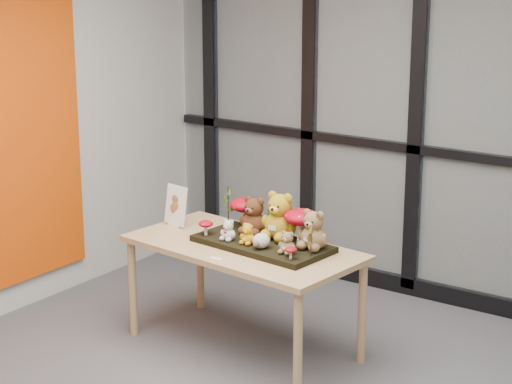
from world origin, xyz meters
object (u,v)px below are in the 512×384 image
Objects in this scene: display_table at (243,256)px; diorama_tray at (263,244)px; bear_tan_back at (314,227)px; bear_white_bow at (228,229)px; plush_cream_hedgehog at (261,240)px; mushroom_back_right at (301,225)px; bear_pooh_yellow at (280,213)px; sign_holder at (176,208)px; mushroom_back_left at (246,211)px; bear_brown_medium at (254,213)px; bear_small_yellow at (248,233)px; mushroom_front_left at (206,227)px; mushroom_front_right at (291,252)px; bear_beige_small at (288,241)px.

diorama_tray is (0.11, 0.04, 0.09)m from display_table.
bear_tan_back is 1.84× the size of bear_white_bow.
bear_tan_back is at bearing 39.70° from plush_cream_hedgehog.
display_table is 0.49m from bear_tan_back.
bear_tan_back is 0.12m from mushroom_back_right.
bear_pooh_yellow is 1.21× the size of sign_holder.
display_table is at bearing -161.42° from bear_tan_back.
mushroom_back_right reaches higher than mushroom_back_left.
bear_white_bow is 0.26m from mushroom_back_left.
bear_brown_medium is at bearing 101.66° from display_table.
plush_cream_hedgehog is (-0.25, -0.17, -0.08)m from bear_tan_back.
sign_holder is at bearing 174.94° from plush_cream_hedgehog.
bear_small_yellow is (-0.36, -0.15, -0.06)m from bear_tan_back.
diorama_tray is 3.17× the size of bear_brown_medium.
mushroom_front_left reaches higher than display_table.
sign_holder is at bearing 159.29° from mushroom_front_left.
sign_holder reaches higher than display_table.
mushroom_front_right is at bearing -31.07° from mushroom_back_left.
bear_brown_medium is at bearing 139.38° from plush_cream_hedgehog.
bear_brown_medium is 0.21m from bear_small_yellow.
bear_brown_medium reaches higher than bear_small_yellow.
bear_brown_medium reaches higher than bear_white_bow.
diorama_tray is 8.26× the size of plush_cream_hedgehog.
bear_beige_small is at bearing -17.40° from diorama_tray.
mushroom_back_left is (-0.55, 0.10, -0.02)m from bear_tan_back.
sign_holder is at bearing -169.12° from bear_pooh_yellow.
bear_small_yellow is at bearing -1.11° from sign_holder.
bear_tan_back is at bearing 22.99° from bear_white_bow.
diorama_tray is at bearing 34.64° from bear_white_bow.
mushroom_back_right is 2.30× the size of mushroom_front_left.
diorama_tray is 10.54× the size of mushroom_front_right.
bear_brown_medium is 0.30m from mushroom_front_left.
mushroom_back_right reaches higher than display_table.
bear_small_yellow is at bearing -51.97° from mushroom_back_left.
bear_white_bow is 0.53× the size of sign_holder.
bear_pooh_yellow reaches higher than display_table.
mushroom_back_right is at bearing 32.73° from bear_white_bow.
bear_small_yellow is at bearing -107.71° from diorama_tray.
diorama_tray is 0.36m from mushroom_front_right.
bear_pooh_yellow is at bearing 175.97° from bear_tan_back.
bear_white_bow is 1.41× the size of plush_cream_hedgehog.
plush_cream_hedgehog reaches higher than display_table.
mushroom_front_left is (-0.23, -0.19, -0.08)m from bear_brown_medium.
mushroom_back_right is (0.14, 0.21, 0.06)m from plush_cream_hedgehog.
sign_holder reaches higher than plush_cream_hedgehog.
display_table is 0.31m from mushroom_back_left.
diorama_tray is 6.05× the size of bear_small_yellow.
bear_tan_back is 3.31× the size of mushroom_front_right.
display_table is 0.29m from mushroom_front_left.
bear_white_bow is at bearing 171.33° from mushroom_front_right.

